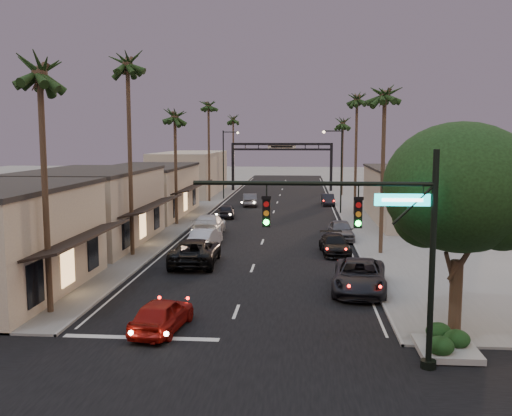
% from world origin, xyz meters
% --- Properties ---
extents(ground, '(200.00, 200.00, 0.00)m').
position_xyz_m(ground, '(0.00, 40.00, 0.00)').
color(ground, slate).
rests_on(ground, ground).
extents(road, '(14.00, 120.00, 0.02)m').
position_xyz_m(road, '(0.00, 45.00, 0.00)').
color(road, black).
rests_on(road, ground).
extents(cross_street, '(80.00, 12.00, 0.02)m').
position_xyz_m(cross_street, '(0.00, 0.00, 0.00)').
color(cross_street, black).
rests_on(cross_street, ground).
extents(sidewalk_left, '(5.00, 92.00, 0.12)m').
position_xyz_m(sidewalk_left, '(-9.50, 52.00, 0.06)').
color(sidewalk_left, slate).
rests_on(sidewalk_left, ground).
extents(sidewalk_right, '(5.00, 92.00, 0.12)m').
position_xyz_m(sidewalk_right, '(9.50, 52.00, 0.06)').
color(sidewalk_right, slate).
rests_on(sidewalk_right, ground).
extents(storefront_mid, '(8.00, 14.00, 5.50)m').
position_xyz_m(storefront_mid, '(-13.00, 26.00, 2.75)').
color(storefront_mid, gray).
rests_on(storefront_mid, ground).
extents(storefront_far, '(8.00, 16.00, 5.00)m').
position_xyz_m(storefront_far, '(-13.00, 42.00, 2.50)').
color(storefront_far, tan).
rests_on(storefront_far, ground).
extents(storefront_dist, '(8.00, 20.00, 6.00)m').
position_xyz_m(storefront_dist, '(-13.00, 65.00, 3.00)').
color(storefront_dist, gray).
rests_on(storefront_dist, ground).
extents(building_right, '(8.00, 18.00, 5.00)m').
position_xyz_m(building_right, '(14.00, 40.00, 2.50)').
color(building_right, gray).
rests_on(building_right, ground).
extents(traffic_signal, '(8.51, 0.22, 7.80)m').
position_xyz_m(traffic_signal, '(5.69, 4.00, 5.08)').
color(traffic_signal, black).
rests_on(traffic_signal, ground).
extents(corner_tree, '(6.20, 6.20, 8.80)m').
position_xyz_m(corner_tree, '(9.48, 7.45, 5.98)').
color(corner_tree, '#38281C').
rests_on(corner_tree, ground).
extents(planter, '(2.20, 2.60, 0.24)m').
position_xyz_m(planter, '(8.60, 5.50, 0.00)').
color(planter, gray).
rests_on(planter, ground).
extents(arch, '(15.20, 0.40, 7.27)m').
position_xyz_m(arch, '(0.00, 70.00, 5.53)').
color(arch, black).
rests_on(arch, ground).
extents(streetlight_right, '(2.13, 0.30, 9.00)m').
position_xyz_m(streetlight_right, '(6.92, 45.00, 5.33)').
color(streetlight_right, black).
rests_on(streetlight_right, ground).
extents(streetlight_left, '(2.13, 0.30, 9.00)m').
position_xyz_m(streetlight_left, '(-6.92, 58.00, 5.33)').
color(streetlight_left, black).
rests_on(streetlight_left, ground).
extents(palm_la, '(3.20, 3.20, 13.20)m').
position_xyz_m(palm_la, '(-8.60, 9.00, 11.44)').
color(palm_la, '#38281C').
rests_on(palm_la, ground).
extents(palm_lb, '(3.20, 3.20, 15.20)m').
position_xyz_m(palm_lb, '(-8.60, 22.00, 13.39)').
color(palm_lb, '#38281C').
rests_on(palm_lb, ground).
extents(palm_lc, '(3.20, 3.20, 12.20)m').
position_xyz_m(palm_lc, '(-8.60, 36.00, 10.47)').
color(palm_lc, '#38281C').
rests_on(palm_lc, ground).
extents(palm_ld, '(3.20, 3.20, 14.20)m').
position_xyz_m(palm_ld, '(-8.60, 55.00, 12.42)').
color(palm_ld, '#38281C').
rests_on(palm_ld, ground).
extents(palm_ra, '(3.20, 3.20, 13.20)m').
position_xyz_m(palm_ra, '(8.60, 24.00, 11.44)').
color(palm_ra, '#38281C').
rests_on(palm_ra, ground).
extents(palm_rb, '(3.20, 3.20, 14.20)m').
position_xyz_m(palm_rb, '(8.60, 44.00, 12.42)').
color(palm_rb, '#38281C').
rests_on(palm_rb, ground).
extents(palm_rc, '(3.20, 3.20, 12.20)m').
position_xyz_m(palm_rc, '(8.60, 64.00, 10.47)').
color(palm_rc, '#38281C').
rests_on(palm_rc, ground).
extents(palm_far, '(3.20, 3.20, 13.20)m').
position_xyz_m(palm_far, '(-8.30, 78.00, 11.44)').
color(palm_far, '#38281C').
rests_on(palm_far, ground).
extents(oncoming_red, '(2.26, 4.44, 1.45)m').
position_xyz_m(oncoming_red, '(-2.83, 7.12, 0.72)').
color(oncoming_red, maroon).
rests_on(oncoming_red, ground).
extents(oncoming_pickup, '(3.02, 6.20, 1.70)m').
position_xyz_m(oncoming_pickup, '(-3.77, 19.83, 0.85)').
color(oncoming_pickup, black).
rests_on(oncoming_pickup, ground).
extents(oncoming_silver, '(1.99, 4.62, 1.48)m').
position_xyz_m(oncoming_silver, '(-4.06, 25.33, 0.74)').
color(oncoming_silver, '#AFAEB4').
rests_on(oncoming_silver, ground).
extents(oncoming_white, '(2.70, 6.14, 1.76)m').
position_xyz_m(oncoming_white, '(-4.70, 30.83, 0.88)').
color(oncoming_white, '#B9B9B9').
rests_on(oncoming_white, ground).
extents(oncoming_dgrey, '(2.17, 4.27, 1.39)m').
position_xyz_m(oncoming_dgrey, '(-4.62, 41.12, 0.70)').
color(oncoming_dgrey, black).
rests_on(oncoming_dgrey, ground).
extents(oncoming_grey_far, '(2.09, 4.69, 1.49)m').
position_xyz_m(oncoming_grey_far, '(-3.12, 51.18, 0.75)').
color(oncoming_grey_far, '#45454A').
rests_on(oncoming_grey_far, ground).
extents(curbside_near, '(3.38, 6.22, 1.66)m').
position_xyz_m(curbside_near, '(6.15, 14.11, 0.83)').
color(curbside_near, black).
rests_on(curbside_near, ground).
extents(curbside_black, '(2.27, 4.83, 1.36)m').
position_xyz_m(curbside_black, '(5.39, 23.81, 0.68)').
color(curbside_black, black).
rests_on(curbside_black, ground).
extents(curbside_grey, '(2.03, 4.74, 1.59)m').
position_xyz_m(curbside_grey, '(6.18, 29.31, 0.80)').
color(curbside_grey, '#525358').
rests_on(curbside_grey, ground).
extents(curbside_far, '(1.57, 4.12, 1.34)m').
position_xyz_m(curbside_far, '(6.20, 52.78, 0.67)').
color(curbside_far, black).
rests_on(curbside_far, ground).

